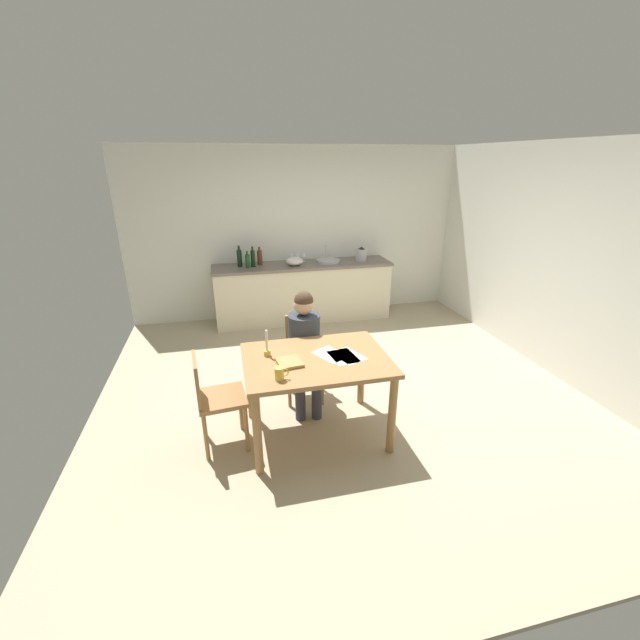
{
  "coord_description": "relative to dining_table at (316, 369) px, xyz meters",
  "views": [
    {
      "loc": [
        -1.14,
        -3.74,
        2.39
      ],
      "look_at": [
        -0.25,
        0.03,
        0.85
      ],
      "focal_mm": 22.75,
      "sensor_mm": 36.0,
      "label": 1
    }
  ],
  "objects": [
    {
      "name": "coffee_mug",
      "position": [
        -0.36,
        -0.3,
        0.17
      ],
      "size": [
        0.11,
        0.07,
        0.11
      ],
      "color": "#F2CC4C",
      "rests_on": "dining_table"
    },
    {
      "name": "person_seated",
      "position": [
        0.01,
        0.55,
        0.01
      ],
      "size": [
        0.36,
        0.61,
        1.19
      ],
      "color": "#333842",
      "rests_on": "ground"
    },
    {
      "name": "wine_glass_near_sink",
      "position": [
        0.5,
        3.06,
        0.34
      ],
      "size": [
        0.07,
        0.07,
        0.15
      ],
      "color": "silver",
      "rests_on": "kitchen_counter"
    },
    {
      "name": "chair_at_table",
      "position": [
        0.02,
        0.7,
        -0.18
      ],
      "size": [
        0.44,
        0.44,
        0.87
      ],
      "color": "#9E7042",
      "rests_on": "ground"
    },
    {
      "name": "ground_plane",
      "position": [
        0.45,
        0.67,
        -0.69
      ],
      "size": [
        5.2,
        5.2,
        0.04
      ],
      "primitive_type": "cube",
      "color": "tan"
    },
    {
      "name": "bottle_sauce",
      "position": [
        -0.19,
        2.98,
        0.35
      ],
      "size": [
        0.08,
        0.08,
        0.28
      ],
      "color": "#593319",
      "rests_on": "kitchen_counter"
    },
    {
      "name": "mixing_bowl",
      "position": [
        0.31,
        2.85,
        0.29
      ],
      "size": [
        0.26,
        0.26,
        0.12
      ],
      "primitive_type": "ellipsoid",
      "color": "white",
      "rests_on": "kitchen_counter"
    },
    {
      "name": "sink_unit",
      "position": [
        0.85,
        2.92,
        0.25
      ],
      "size": [
        0.36,
        0.36,
        0.24
      ],
      "color": "#B2B7BC",
      "rests_on": "kitchen_counter"
    },
    {
      "name": "chair_side_empty",
      "position": [
        -0.89,
        0.03,
        -0.17
      ],
      "size": [
        0.44,
        0.44,
        0.89
      ],
      "color": "#9E7042",
      "rests_on": "ground"
    },
    {
      "name": "wall_right",
      "position": [
        3.05,
        0.67,
        0.63
      ],
      "size": [
        0.12,
        5.2,
        2.6
      ],
      "primitive_type": "cube",
      "color": "silver",
      "rests_on": "ground"
    },
    {
      "name": "candlestick",
      "position": [
        -0.41,
        0.14,
        0.18
      ],
      "size": [
        0.06,
        0.06,
        0.24
      ],
      "color": "gold",
      "rests_on": "dining_table"
    },
    {
      "name": "dining_table",
      "position": [
        0.0,
        0.0,
        0.0
      ],
      "size": [
        1.25,
        0.92,
        0.79
      ],
      "color": "#9E7042",
      "rests_on": "ground"
    },
    {
      "name": "wine_glass_back_left",
      "position": [
        0.31,
        3.06,
        0.34
      ],
      "size": [
        0.07,
        0.07,
        0.15
      ],
      "color": "silver",
      "rests_on": "kitchen_counter"
    },
    {
      "name": "wine_glass_by_kettle",
      "position": [
        0.4,
        3.06,
        0.34
      ],
      "size": [
        0.07,
        0.07,
        0.15
      ],
      "color": "silver",
      "rests_on": "kitchen_counter"
    },
    {
      "name": "book_magazine",
      "position": [
        -0.24,
        -0.06,
        0.13
      ],
      "size": [
        0.22,
        0.24,
        0.03
      ],
      "primitive_type": "cube",
      "rotation": [
        0.0,
        0.0,
        0.13
      ],
      "color": "#A9834C",
      "rests_on": "dining_table"
    },
    {
      "name": "wall_back",
      "position": [
        0.45,
        3.27,
        0.63
      ],
      "size": [
        5.2,
        0.12,
        2.6
      ],
      "primitive_type": "cube",
      "color": "silver",
      "rests_on": "ground"
    },
    {
      "name": "kitchen_counter",
      "position": [
        0.45,
        2.91,
        -0.22
      ],
      "size": [
        2.73,
        0.64,
        0.9
      ],
      "color": "beige",
      "rests_on": "ground"
    },
    {
      "name": "paper_bill",
      "position": [
        0.24,
        -0.03,
        0.12
      ],
      "size": [
        0.25,
        0.32,
        0.0
      ],
      "primitive_type": "cube",
      "rotation": [
        0.0,
        0.0,
        0.15
      ],
      "color": "white",
      "rests_on": "dining_table"
    },
    {
      "name": "bottle_oil",
      "position": [
        -0.49,
        2.95,
        0.36
      ],
      "size": [
        0.07,
        0.07,
        0.31
      ],
      "color": "black",
      "rests_on": "kitchen_counter"
    },
    {
      "name": "bottle_wine_red",
      "position": [
        -0.3,
        2.91,
        0.36
      ],
      "size": [
        0.07,
        0.07,
        0.3
      ],
      "color": "black",
      "rests_on": "kitchen_counter"
    },
    {
      "name": "paper_letter",
      "position": [
        0.14,
        0.03,
        0.12
      ],
      "size": [
        0.32,
        0.36,
        0.0
      ],
      "primitive_type": "cube",
      "rotation": [
        0.0,
        0.0,
        0.47
      ],
      "color": "white",
      "rests_on": "dining_table"
    },
    {
      "name": "bottle_vinegar",
      "position": [
        -0.38,
        2.84,
        0.33
      ],
      "size": [
        0.07,
        0.07,
        0.25
      ],
      "color": "#194C23",
      "rests_on": "kitchen_counter"
    },
    {
      "name": "paper_envelope",
      "position": [
        0.28,
        -0.03,
        0.12
      ],
      "size": [
        0.31,
        0.35,
        0.0
      ],
      "primitive_type": "cube",
      "rotation": [
        0.0,
        0.0,
        0.39
      ],
      "color": "white",
      "rests_on": "dining_table"
    },
    {
      "name": "stovetop_kettle",
      "position": [
        1.39,
        2.91,
        0.33
      ],
      "size": [
        0.18,
        0.18,
        0.22
      ],
      "color": "#B7BABF",
      "rests_on": "kitchen_counter"
    }
  ]
}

